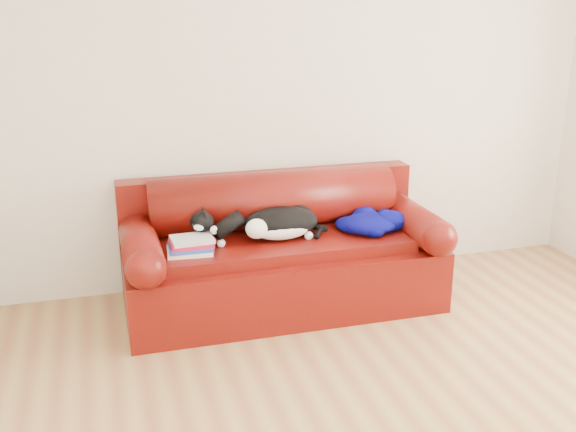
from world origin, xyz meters
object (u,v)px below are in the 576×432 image
at_px(sofa_base, 282,272).
at_px(cat, 280,224).
at_px(book_stack, 191,245).
at_px(blanket, 371,222).

distance_m(sofa_base, cat, 0.37).
bearing_deg(book_stack, sofa_base, 12.46).
bearing_deg(sofa_base, cat, -120.72).
height_order(cat, blanket, cat).
height_order(book_stack, blanket, blanket).
distance_m(cat, blanket, 0.64).
relative_size(sofa_base, book_stack, 7.17).
xyz_separation_m(sofa_base, book_stack, (-0.63, -0.14, 0.31)).
distance_m(sofa_base, book_stack, 0.72).
bearing_deg(sofa_base, book_stack, -167.54).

